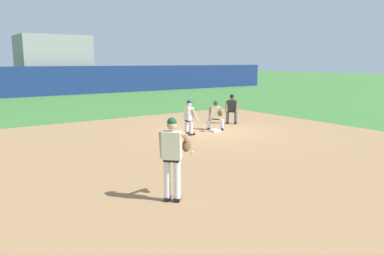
# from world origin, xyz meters

# --- Properties ---
(ground_plane) EXTENTS (160.00, 160.00, 0.00)m
(ground_plane) POSITION_xyz_m (0.00, 0.00, 0.00)
(ground_plane) COLOR #3D7533
(infield_dirt_patch) EXTENTS (18.00, 18.00, 0.01)m
(infield_dirt_patch) POSITION_xyz_m (-2.95, -2.98, 0.00)
(infield_dirt_patch) COLOR #9E754C
(infield_dirt_patch) RESTS_ON ground
(first_base_bag) EXTENTS (0.38, 0.38, 0.09)m
(first_base_bag) POSITION_xyz_m (0.00, 0.00, 0.04)
(first_base_bag) COLOR white
(first_base_bag) RESTS_ON ground
(baseball) EXTENTS (0.07, 0.07, 0.07)m
(baseball) POSITION_xyz_m (-3.05, -2.66, 0.04)
(baseball) COLOR white
(baseball) RESTS_ON ground
(pitcher) EXTENTS (0.85, 0.55, 1.86)m
(pitcher) POSITION_xyz_m (-5.86, -5.94, 1.06)
(pitcher) COLOR black
(pitcher) RESTS_ON ground
(first_baseman) EXTENTS (0.73, 1.09, 1.34)m
(first_baseman) POSITION_xyz_m (0.25, 0.26, 0.73)
(first_baseman) COLOR black
(first_baseman) RESTS_ON ground
(baserunner) EXTENTS (0.47, 0.61, 1.46)m
(baserunner) POSITION_xyz_m (-1.31, 0.10, 0.79)
(baserunner) COLOR black
(baserunner) RESTS_ON ground
(umpire) EXTENTS (0.67, 0.68, 1.46)m
(umpire) POSITION_xyz_m (1.97, 1.18, 0.79)
(umpire) COLOR black
(umpire) RESTS_ON ground
(outfield_wall) EXTENTS (48.00, 0.50, 2.60)m
(outfield_wall) POSITION_xyz_m (0.00, 22.00, 1.30)
(outfield_wall) COLOR navy
(outfield_wall) RESTS_ON ground
(stadium_seating_block) EXTENTS (6.31, 5.05, 5.45)m
(stadium_seating_block) POSITION_xyz_m (0.00, 25.32, 2.75)
(stadium_seating_block) COLOR gray
(stadium_seating_block) RESTS_ON ground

